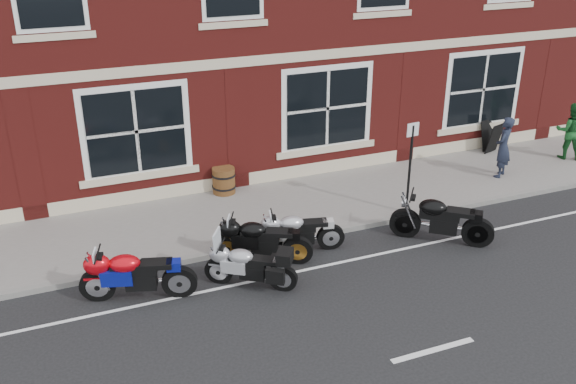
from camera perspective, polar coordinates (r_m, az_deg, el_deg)
name	(u,v)px	position (r m, az deg, el deg)	size (l,w,h in m)	color
ground	(352,266)	(13.54, 5.69, -6.52)	(80.00, 80.00, 0.00)	black
sidewalk	(296,206)	(15.90, 0.75, -1.21)	(30.00, 3.00, 0.12)	slate
kerb	(323,233)	(14.61, 3.15, -3.69)	(30.00, 0.16, 0.12)	slate
moto_touring_silver	(248,264)	(12.59, -3.58, -6.38)	(1.61, 1.14, 1.23)	black
moto_sport_red	(135,272)	(12.49, -13.41, -6.95)	(2.15, 0.78, 0.99)	black
moto_sport_black	(261,238)	(13.38, -2.43, -4.15)	(1.93, 1.07, 0.94)	black
moto_sport_silver	(298,230)	(13.78, 0.86, -3.39)	(1.93, 0.59, 0.88)	black
moto_naked_black	(440,217)	(14.54, 13.35, -2.18)	(1.86, 1.54, 1.02)	black
pedestrian_left	(503,147)	(18.10, 18.60, 3.80)	(0.61, 0.40, 1.67)	#1A1F2F
pedestrian_right	(570,131)	(20.16, 23.79, 5.00)	(0.80, 0.62, 1.65)	#175020
a_board_sign	(491,137)	(20.01, 17.60, 4.71)	(0.55, 0.37, 0.92)	black
barrel_planter	(224,180)	(16.41, -5.73, 1.03)	(0.61, 0.61, 0.67)	#503015
parking_sign	(410,162)	(15.17, 10.81, 2.64)	(0.32, 0.06, 2.25)	black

